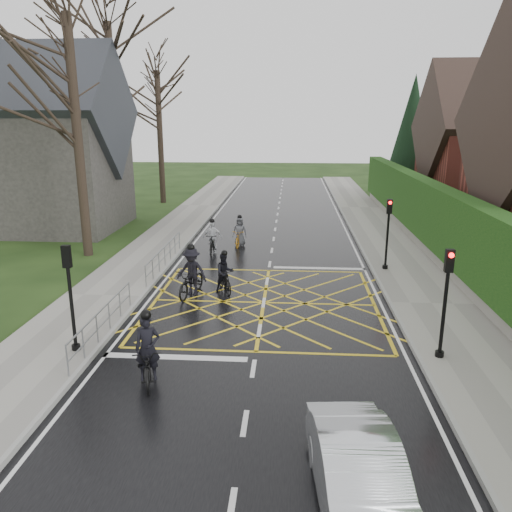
# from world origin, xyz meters

# --- Properties ---
(ground) EXTENTS (120.00, 120.00, 0.00)m
(ground) POSITION_xyz_m (0.00, 0.00, 0.00)
(ground) COLOR black
(ground) RESTS_ON ground
(road) EXTENTS (9.00, 80.00, 0.01)m
(road) POSITION_xyz_m (0.00, 0.00, 0.01)
(road) COLOR black
(road) RESTS_ON ground
(sidewalk_right) EXTENTS (3.00, 80.00, 0.15)m
(sidewalk_right) POSITION_xyz_m (6.00, 0.00, 0.07)
(sidewalk_right) COLOR gray
(sidewalk_right) RESTS_ON ground
(sidewalk_left) EXTENTS (3.00, 80.00, 0.15)m
(sidewalk_left) POSITION_xyz_m (-6.00, 0.00, 0.07)
(sidewalk_left) COLOR gray
(sidewalk_left) RESTS_ON ground
(stone_wall) EXTENTS (0.50, 38.00, 0.70)m
(stone_wall) POSITION_xyz_m (7.75, 6.00, 0.35)
(stone_wall) COLOR slate
(stone_wall) RESTS_ON ground
(hedge) EXTENTS (0.90, 38.00, 2.80)m
(hedge) POSITION_xyz_m (7.75, 6.00, 2.10)
(hedge) COLOR #10340E
(hedge) RESTS_ON stone_wall
(house_far) EXTENTS (9.80, 8.80, 10.30)m
(house_far) POSITION_xyz_m (14.75, 18.00, 4.36)
(house_far) COLOR maroon
(house_far) RESTS_ON ground
(conifer) EXTENTS (4.60, 4.60, 10.00)m
(conifer) POSITION_xyz_m (10.75, 26.00, 4.99)
(conifer) COLOR black
(conifer) RESTS_ON ground
(church) EXTENTS (8.80, 7.80, 11.00)m
(church) POSITION_xyz_m (-13.54, 12.00, 4.93)
(church) COLOR #2D2B28
(church) RESTS_ON ground
(tree_near) EXTENTS (9.24, 9.24, 11.44)m
(tree_near) POSITION_xyz_m (-9.00, 6.00, 7.91)
(tree_near) COLOR black
(tree_near) RESTS_ON ground
(tree_mid) EXTENTS (10.08, 10.08, 12.48)m
(tree_mid) POSITION_xyz_m (-10.00, 14.00, 8.63)
(tree_mid) COLOR black
(tree_mid) RESTS_ON ground
(tree_far) EXTENTS (8.40, 8.40, 10.40)m
(tree_far) POSITION_xyz_m (-9.30, 22.00, 7.19)
(tree_far) COLOR black
(tree_far) RESTS_ON ground
(railing_south) EXTENTS (0.05, 5.04, 1.03)m
(railing_south) POSITION_xyz_m (-4.65, -3.50, 0.78)
(railing_south) COLOR slate
(railing_south) RESTS_ON ground
(railing_north) EXTENTS (0.05, 6.04, 1.03)m
(railing_north) POSITION_xyz_m (-4.65, 4.00, 0.79)
(railing_north) COLOR slate
(railing_north) RESTS_ON ground
(traffic_light_ne) EXTENTS (0.24, 0.31, 3.21)m
(traffic_light_ne) POSITION_xyz_m (5.10, 4.20, 1.66)
(traffic_light_ne) COLOR black
(traffic_light_ne) RESTS_ON ground
(traffic_light_se) EXTENTS (0.24, 0.31, 3.21)m
(traffic_light_se) POSITION_xyz_m (5.10, -4.20, 1.66)
(traffic_light_se) COLOR black
(traffic_light_se) RESTS_ON ground
(traffic_light_sw) EXTENTS (0.24, 0.31, 3.21)m
(traffic_light_sw) POSITION_xyz_m (-5.10, -4.50, 1.66)
(traffic_light_sw) COLOR black
(traffic_light_sw) RESTS_ON ground
(cyclist_rear) EXTENTS (1.23, 2.08, 1.91)m
(cyclist_rear) POSITION_xyz_m (-2.64, -5.80, 0.62)
(cyclist_rear) COLOR black
(cyclist_rear) RESTS_ON ground
(cyclist_back) EXTENTS (1.10, 1.69, 1.66)m
(cyclist_back) POSITION_xyz_m (-1.58, 1.11, 0.62)
(cyclist_back) COLOR black
(cyclist_back) RESTS_ON ground
(cyclist_mid) EXTENTS (1.31, 2.17, 2.00)m
(cyclist_mid) POSITION_xyz_m (-2.77, 0.66, 0.73)
(cyclist_mid) COLOR black
(cyclist_mid) RESTS_ON ground
(cyclist_front) EXTENTS (0.95, 1.76, 1.76)m
(cyclist_front) POSITION_xyz_m (-2.93, 6.74, 0.65)
(cyclist_front) COLOR black
(cyclist_front) RESTS_ON ground
(cyclist_lead) EXTENTS (0.79, 1.76, 1.67)m
(cyclist_lead) POSITION_xyz_m (-1.73, 8.27, 0.58)
(cyclist_lead) COLOR #B37115
(cyclist_lead) RESTS_ON ground
(car) EXTENTS (1.75, 4.07, 1.31)m
(car) POSITION_xyz_m (2.17, -9.91, 0.65)
(car) COLOR silver
(car) RESTS_ON ground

